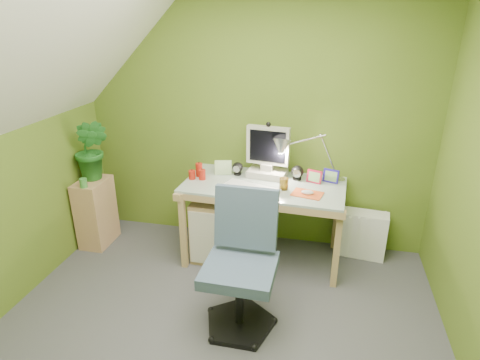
% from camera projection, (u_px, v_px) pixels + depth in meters
% --- Properties ---
extents(floor, '(3.20, 3.20, 0.01)m').
position_uv_depth(floor, '(208.00, 355.00, 2.67)').
color(floor, '#4A4A4E').
rests_on(floor, ground).
extents(wall_back, '(3.20, 0.01, 2.40)m').
position_uv_depth(wall_back, '(254.00, 120.00, 3.65)').
color(wall_back, '#5C7724').
rests_on(wall_back, floor).
extents(slope_ceiling, '(1.10, 3.20, 1.10)m').
position_uv_depth(slope_ceiling, '(19.00, 63.00, 2.15)').
color(slope_ceiling, white).
rests_on(slope_ceiling, wall_left).
extents(desk, '(1.41, 0.76, 0.74)m').
position_uv_depth(desk, '(263.00, 221.00, 3.60)').
color(desk, tan).
rests_on(desk, floor).
extents(monitor, '(0.43, 0.28, 0.55)m').
position_uv_depth(monitor, '(268.00, 147.00, 3.52)').
color(monitor, '#B9B6A6').
rests_on(monitor, desk).
extents(speaker_left, '(0.11, 0.11, 0.12)m').
position_uv_depth(speaker_left, '(238.00, 168.00, 3.63)').
color(speaker_left, black).
rests_on(speaker_left, desk).
extents(speaker_right, '(0.13, 0.13, 0.13)m').
position_uv_depth(speaker_right, '(297.00, 172.00, 3.52)').
color(speaker_right, black).
rests_on(speaker_right, desk).
extents(keyboard, '(0.50, 0.30, 0.02)m').
position_uv_depth(keyboard, '(252.00, 188.00, 3.34)').
color(keyboard, white).
rests_on(keyboard, desk).
extents(mousepad, '(0.27, 0.22, 0.01)m').
position_uv_depth(mousepad, '(307.00, 194.00, 3.26)').
color(mousepad, '#D95321').
rests_on(mousepad, desk).
extents(mouse, '(0.11, 0.08, 0.03)m').
position_uv_depth(mouse, '(307.00, 192.00, 3.25)').
color(mouse, silver).
rests_on(mouse, mousepad).
extents(amber_tumbler, '(0.08, 0.08, 0.10)m').
position_uv_depth(amber_tumbler, '(284.00, 184.00, 3.33)').
color(amber_tumbler, '#805A12').
rests_on(amber_tumbler, desk).
extents(candle_cluster, '(0.16, 0.14, 0.12)m').
position_uv_depth(candle_cluster, '(198.00, 171.00, 3.56)').
color(candle_cluster, '#B41E0F').
rests_on(candle_cluster, desk).
extents(photo_frame_red, '(0.13, 0.06, 0.11)m').
position_uv_depth(photo_frame_red, '(314.00, 177.00, 3.46)').
color(photo_frame_red, '#B41330').
rests_on(photo_frame_red, desk).
extents(photo_frame_blue, '(0.14, 0.06, 0.12)m').
position_uv_depth(photo_frame_blue, '(331.00, 176.00, 3.47)').
color(photo_frame_blue, '#201697').
rests_on(photo_frame_blue, desk).
extents(photo_frame_green, '(0.15, 0.06, 0.13)m').
position_uv_depth(photo_frame_green, '(223.00, 167.00, 3.64)').
color(photo_frame_green, '#ABCB8B').
rests_on(photo_frame_green, desk).
extents(desk_lamp, '(0.62, 0.36, 0.63)m').
position_uv_depth(desk_lamp, '(320.00, 146.00, 3.41)').
color(desk_lamp, '#B2B1B5').
rests_on(desk_lamp, desk).
extents(side_ledge, '(0.24, 0.38, 0.66)m').
position_uv_depth(side_ledge, '(96.00, 212.00, 3.85)').
color(side_ledge, tan).
rests_on(side_ledge, floor).
extents(potted_plant, '(0.32, 0.26, 0.58)m').
position_uv_depth(potted_plant, '(92.00, 150.00, 3.66)').
color(potted_plant, '#226722').
rests_on(potted_plant, side_ledge).
extents(green_cup, '(0.07, 0.07, 0.08)m').
position_uv_depth(green_cup, '(83.00, 183.00, 3.57)').
color(green_cup, '#428E3B').
rests_on(green_cup, side_ledge).
extents(task_chair, '(0.56, 0.56, 1.00)m').
position_uv_depth(task_chair, '(240.00, 268.00, 2.72)').
color(task_chair, '#3D5064').
rests_on(task_chair, floor).
extents(radiator, '(0.46, 0.22, 0.44)m').
position_uv_depth(radiator, '(361.00, 234.00, 3.69)').
color(radiator, white).
rests_on(radiator, floor).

